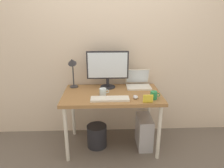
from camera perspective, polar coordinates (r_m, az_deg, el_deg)
ground_plane at (r=2.91m, az=0.00°, el=-16.52°), size 6.00×6.00×0.00m
back_wall at (r=2.82m, az=-0.35°, el=10.98°), size 4.40×0.04×2.60m
desk at (r=2.58m, az=0.00°, el=-4.05°), size 1.21×0.71×0.75m
monitor at (r=2.68m, az=-1.22°, el=4.68°), size 0.54×0.20×0.49m
laptop at (r=2.80m, az=7.28°, el=0.43°), size 0.32×0.28×0.23m
desk_lamp at (r=2.71m, az=-10.97°, el=4.95°), size 0.11×0.16×0.43m
keyboard at (r=2.35m, az=-0.59°, el=-4.16°), size 0.44×0.14×0.02m
mouse at (r=2.41m, az=6.56°, el=-3.58°), size 0.06×0.09×0.03m
coffee_mug at (r=2.41m, az=11.56°, el=-3.08°), size 0.11×0.08×0.09m
glass_cup at (r=2.48m, az=-2.51°, el=-2.15°), size 0.12×0.08×0.09m
photo_frame at (r=2.30m, az=9.98°, el=-4.02°), size 0.11×0.02×0.09m
computer_tower at (r=2.82m, az=8.89°, el=-12.90°), size 0.18×0.36×0.42m
wastebasket at (r=2.82m, az=-4.21°, el=-14.18°), size 0.26×0.26×0.30m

